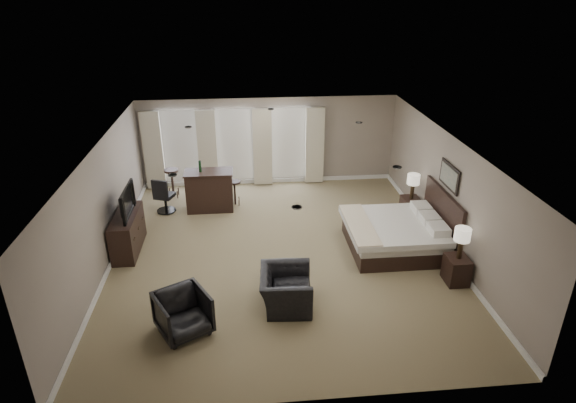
{
  "coord_description": "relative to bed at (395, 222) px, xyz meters",
  "views": [
    {
      "loc": [
        -0.75,
        -9.42,
        5.66
      ],
      "look_at": [
        0.2,
        0.4,
        1.1
      ],
      "focal_mm": 30.0,
      "sensor_mm": 36.0,
      "label": 1
    }
  ],
  "objects": [
    {
      "name": "nightstand_far",
      "position": [
        0.89,
        1.45,
        -0.4
      ],
      "size": [
        0.43,
        0.53,
        0.58
      ],
      "primitive_type": "cube",
      "color": "black",
      "rests_on": "ground"
    },
    {
      "name": "bar_stool_left",
      "position": [
        -5.38,
        3.45,
        -0.27
      ],
      "size": [
        0.48,
        0.48,
        0.83
      ],
      "primitive_type": "cube",
      "rotation": [
        0.0,
        0.0,
        0.25
      ],
      "color": "black",
      "rests_on": "ground"
    },
    {
      "name": "armchair_far",
      "position": [
        -4.49,
        -2.48,
        -0.25
      ],
      "size": [
        1.11,
        1.09,
        0.86
      ],
      "primitive_type": "imported",
      "rotation": [
        0.0,
        0.0,
        0.5
      ],
      "color": "black",
      "rests_on": "ground"
    },
    {
      "name": "armchair_near",
      "position": [
        -2.65,
        -1.89,
        -0.21
      ],
      "size": [
        0.79,
        1.14,
        0.96
      ],
      "primitive_type": "imported",
      "rotation": [
        0.0,
        0.0,
        1.5
      ],
      "color": "black",
      "rests_on": "ground"
    },
    {
      "name": "lamp_far",
      "position": [
        0.89,
        1.45,
        0.22
      ],
      "size": [
        0.32,
        0.32,
        0.65
      ],
      "primitive_type": "cube",
      "color": "beige",
      "rests_on": "nightstand_far"
    },
    {
      "name": "nightstand_near",
      "position": [
        0.89,
        -1.45,
        -0.4
      ],
      "size": [
        0.43,
        0.52,
        0.57
      ],
      "primitive_type": "cube",
      "color": "black",
      "rests_on": "ground"
    },
    {
      "name": "bar_stool_right",
      "position": [
        -3.62,
        2.76,
        -0.34
      ],
      "size": [
        0.43,
        0.43,
        0.69
      ],
      "primitive_type": "cube",
      "rotation": [
        0.0,
        0.0,
        0.42
      ],
      "color": "black",
      "rests_on": "ground"
    },
    {
      "name": "window_bay",
      "position": [
        -3.58,
        4.14,
        0.52
      ],
      "size": [
        5.25,
        0.2,
        2.3
      ],
      "color": "silver",
      "rests_on": "room"
    },
    {
      "name": "bar_counter",
      "position": [
        -4.28,
        2.51,
        -0.13
      ],
      "size": [
        1.27,
        0.66,
        1.1
      ],
      "primitive_type": "cube",
      "color": "black",
      "rests_on": "ground"
    },
    {
      "name": "tv",
      "position": [
        -6.03,
        0.52,
        0.28
      ],
      "size": [
        0.65,
        1.14,
        0.15
      ],
      "primitive_type": "imported",
      "rotation": [
        0.0,
        0.0,
        1.57
      ],
      "color": "black",
      "rests_on": "dresser"
    },
    {
      "name": "wall_art",
      "position": [
        1.12,
        -0.0,
        1.06
      ],
      "size": [
        0.04,
        0.96,
        0.56
      ],
      "primitive_type": "cube",
      "color": "slate",
      "rests_on": "room"
    },
    {
      "name": "dresser",
      "position": [
        -6.03,
        0.52,
        -0.24
      ],
      "size": [
        0.49,
        1.53,
        0.89
      ],
      "primitive_type": "cube",
      "color": "black",
      "rests_on": "ground"
    },
    {
      "name": "bed",
      "position": [
        0.0,
        0.0,
        0.0
      ],
      "size": [
        2.15,
        2.06,
        1.37
      ],
      "primitive_type": "cube",
      "color": "silver",
      "rests_on": "ground"
    },
    {
      "name": "room",
      "position": [
        -2.58,
        0.03,
        0.61
      ],
      "size": [
        7.6,
        8.6,
        2.64
      ],
      "color": "#786B4C",
      "rests_on": "ground"
    },
    {
      "name": "desk_chair",
      "position": [
        -5.46,
        2.48,
        -0.19
      ],
      "size": [
        0.64,
        0.64,
        0.98
      ],
      "primitive_type": "cube",
      "rotation": [
        0.0,
        0.0,
        2.79
      ],
      "color": "black",
      "rests_on": "ground"
    },
    {
      "name": "lamp_near",
      "position": [
        0.89,
        -1.45,
        0.22
      ],
      "size": [
        0.32,
        0.32,
        0.67
      ],
      "primitive_type": "cube",
      "color": "beige",
      "rests_on": "nightstand_near"
    }
  ]
}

